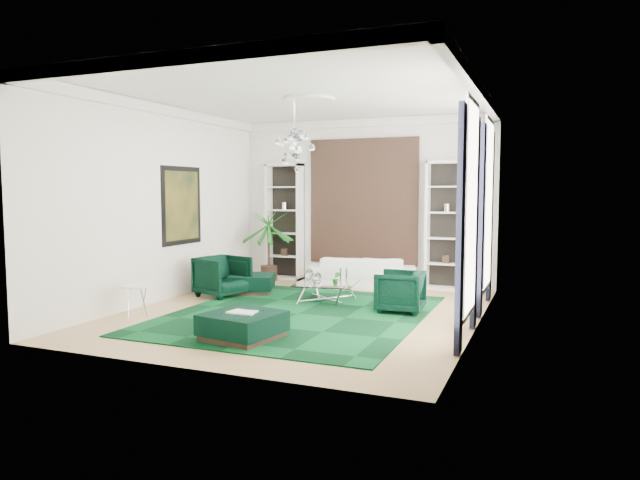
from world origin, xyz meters
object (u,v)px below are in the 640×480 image
at_px(sofa, 362,272).
at_px(side_table, 139,301).
at_px(armchair_right, 400,292).
at_px(palm, 269,235).
at_px(coffee_table, 327,292).
at_px(ottoman_side, 252,284).
at_px(ottoman_front, 243,326).
at_px(armchair_left, 222,276).

relative_size(sofa, side_table, 4.21).
xyz_separation_m(armchair_right, palm, (-3.79, 2.31, 0.72)).
bearing_deg(coffee_table, palm, 139.05).
relative_size(sofa, coffee_table, 2.10).
bearing_deg(side_table, armchair_right, 26.40).
height_order(armchair_right, coffee_table, armchair_right).
distance_m(ottoman_side, side_table, 2.79).
height_order(side_table, palm, palm).
xyz_separation_m(armchair_right, ottoman_front, (-1.66, -2.69, -0.17)).
height_order(sofa, ottoman_front, sofa).
bearing_deg(ottoman_front, palm, 113.13).
distance_m(armchair_left, ottoman_front, 3.48).
bearing_deg(ottoman_side, palm, 104.79).
bearing_deg(ottoman_front, armchair_right, 58.35).
xyz_separation_m(armchair_left, armchair_right, (3.72, -0.10, -0.04)).
relative_size(coffee_table, ottoman_front, 1.13).
bearing_deg(palm, sofa, -1.03).
bearing_deg(ottoman_front, sofa, 87.38).
bearing_deg(ottoman_side, ottoman_front, -63.15).
relative_size(armchair_left, ottoman_front, 0.92).
height_order(ottoman_side, palm, palm).
relative_size(coffee_table, palm, 0.51).
bearing_deg(armchair_left, ottoman_front, -125.09).
xyz_separation_m(sofa, ottoman_front, (-0.23, -4.95, -0.14)).
distance_m(coffee_table, palm, 3.12).
xyz_separation_m(sofa, ottoman_side, (-1.93, -1.59, -0.14)).
xyz_separation_m(sofa, coffee_table, (-0.11, -1.91, -0.15)).
height_order(ottoman_front, side_table, side_table).
height_order(armchair_left, coffee_table, armchair_left).
bearing_deg(ottoman_side, side_table, -104.87).
height_order(sofa, palm, palm).
relative_size(sofa, armchair_left, 2.57).
bearing_deg(coffee_table, armchair_right, -12.88).
relative_size(coffee_table, side_table, 2.01).
distance_m(armchair_left, side_table, 2.16).
height_order(armchair_right, ottoman_front, armchair_right).
bearing_deg(sofa, ottoman_front, 72.85).
relative_size(sofa, ottoman_side, 2.64).
relative_size(armchair_right, side_table, 1.46).
distance_m(coffee_table, ottoman_front, 3.04).
height_order(armchair_right, ottoman_side, armchair_right).
bearing_deg(side_table, ottoman_front, -15.37).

